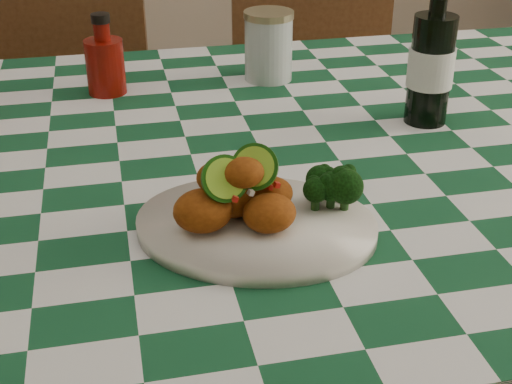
{
  "coord_description": "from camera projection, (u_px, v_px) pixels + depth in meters",
  "views": [
    {
      "loc": [
        -0.11,
        -0.93,
        1.23
      ],
      "look_at": [
        0.05,
        -0.23,
        0.84
      ],
      "focal_mm": 50.0,
      "sensor_mm": 36.0,
      "label": 1
    }
  ],
  "objects": [
    {
      "name": "dining_table",
      "position": [
        201.0,
        361.0,
        1.22
      ],
      "size": [
        1.66,
        1.06,
        0.79
      ],
      "primitive_type": null,
      "color": "#144C2A",
      "rests_on": "ground"
    },
    {
      "name": "plate",
      "position": [
        256.0,
        226.0,
        0.84
      ],
      "size": [
        0.35,
        0.31,
        0.02
      ],
      "primitive_type": null,
      "rotation": [
        0.0,
        0.0,
        -0.37
      ],
      "color": "silver",
      "rests_on": "dining_table"
    },
    {
      "name": "fried_chicken_pile",
      "position": [
        242.0,
        190.0,
        0.81
      ],
      "size": [
        0.13,
        0.09,
        0.08
      ],
      "primitive_type": null,
      "color": "#8B3E0D",
      "rests_on": "plate"
    },
    {
      "name": "broccoli_side",
      "position": [
        333.0,
        187.0,
        0.85
      ],
      "size": [
        0.07,
        0.07,
        0.05
      ],
      "primitive_type": null,
      "color": "black",
      "rests_on": "plate"
    },
    {
      "name": "ketchup_bottle",
      "position": [
        104.0,
        54.0,
        1.23
      ],
      "size": [
        0.08,
        0.08,
        0.14
      ],
      "primitive_type": null,
      "rotation": [
        0.0,
        0.0,
        0.3
      ],
      "color": "#6F0C05",
      "rests_on": "dining_table"
    },
    {
      "name": "mason_jar",
      "position": [
        269.0,
        46.0,
        1.29
      ],
      "size": [
        0.1,
        0.1,
        0.13
      ],
      "primitive_type": null,
      "rotation": [
        0.0,
        0.0,
        -0.08
      ],
      "color": "#B2BCBA",
      "rests_on": "dining_table"
    },
    {
      "name": "beer_bottle",
      "position": [
        433.0,
        48.0,
        1.09
      ],
      "size": [
        0.08,
        0.08,
        0.24
      ],
      "primitive_type": null,
      "rotation": [
        0.0,
        0.0,
        -0.11
      ],
      "color": "black",
      "rests_on": "dining_table"
    },
    {
      "name": "wooden_chair_left",
      "position": [
        53.0,
        147.0,
        1.74
      ],
      "size": [
        0.52,
        0.54,
        1.0
      ],
      "primitive_type": null,
      "rotation": [
        0.0,
        0.0,
        -0.14
      ],
      "color": "#472814",
      "rests_on": "ground"
    },
    {
      "name": "wooden_chair_right",
      "position": [
        319.0,
        132.0,
        1.88
      ],
      "size": [
        0.49,
        0.51,
        0.95
      ],
      "primitive_type": null,
      "rotation": [
        0.0,
        0.0,
        -0.14
      ],
      "color": "#472814",
      "rests_on": "ground"
    }
  ]
}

